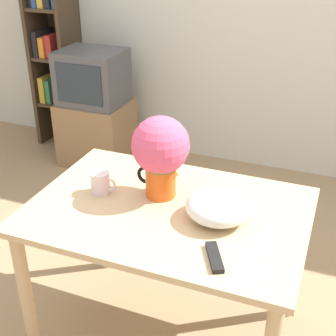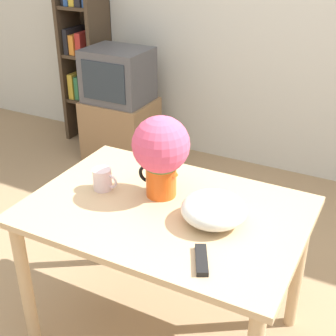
{
  "view_description": "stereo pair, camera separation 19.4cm",
  "coord_description": "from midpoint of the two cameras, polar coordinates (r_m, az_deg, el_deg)",
  "views": [
    {
      "loc": [
        0.65,
        -1.62,
        1.84
      ],
      "look_at": [
        -0.02,
        0.07,
        0.89
      ],
      "focal_mm": 50.0,
      "sensor_mm": 36.0,
      "label": 1
    },
    {
      "loc": [
        0.82,
        -1.54,
        1.84
      ],
      "look_at": [
        -0.02,
        0.07,
        0.89
      ],
      "focal_mm": 50.0,
      "sensor_mm": 36.0,
      "label": 2
    }
  ],
  "objects": [
    {
      "name": "flower_vase",
      "position": [
        2.03,
        -3.65,
        1.93
      ],
      "size": [
        0.25,
        0.25,
        0.38
      ],
      "color": "#E05619",
      "rests_on": "table"
    },
    {
      "name": "tv_stand",
      "position": [
        4.05,
        -10.04,
        4.27
      ],
      "size": [
        0.56,
        0.46,
        0.54
      ],
      "color": "#8E6B47",
      "rests_on": "ground_plane"
    },
    {
      "name": "tv_set",
      "position": [
        3.88,
        -10.65,
        10.81
      ],
      "size": [
        0.51,
        0.42,
        0.43
      ],
      "color": "#4C4C51",
      "rests_on": "tv_stand"
    },
    {
      "name": "white_bowl",
      "position": [
        1.93,
        3.31,
        -4.8
      ],
      "size": [
        0.27,
        0.27,
        0.12
      ],
      "color": "silver",
      "rests_on": "table"
    },
    {
      "name": "bookshelf",
      "position": [
        4.38,
        -14.84,
        13.12
      ],
      "size": [
        0.37,
        0.34,
        1.47
      ],
      "color": "#423323",
      "rests_on": "ground_plane"
    },
    {
      "name": "wall_back",
      "position": [
        3.73,
        10.35,
        18.82
      ],
      "size": [
        8.0,
        0.05,
        2.6
      ],
      "color": "silver",
      "rests_on": "ground_plane"
    },
    {
      "name": "table",
      "position": [
        2.1,
        -2.69,
        -7.5
      ],
      "size": [
        1.2,
        0.83,
        0.75
      ],
      "color": "tan",
      "rests_on": "ground_plane"
    },
    {
      "name": "remote_control",
      "position": [
        1.74,
        2.48,
        -10.89
      ],
      "size": [
        0.11,
        0.17,
        0.02
      ],
      "color": "black",
      "rests_on": "table"
    },
    {
      "name": "ground_plane",
      "position": [
        2.54,
        -2.59,
        -19.02
      ],
      "size": [
        12.0,
        12.0,
        0.0
      ],
      "primitive_type": "plane",
      "color": "#9E7F5B"
    },
    {
      "name": "coffee_mug",
      "position": [
        2.16,
        -10.74,
        -1.85
      ],
      "size": [
        0.12,
        0.09,
        0.1
      ],
      "color": "silver",
      "rests_on": "table"
    }
  ]
}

